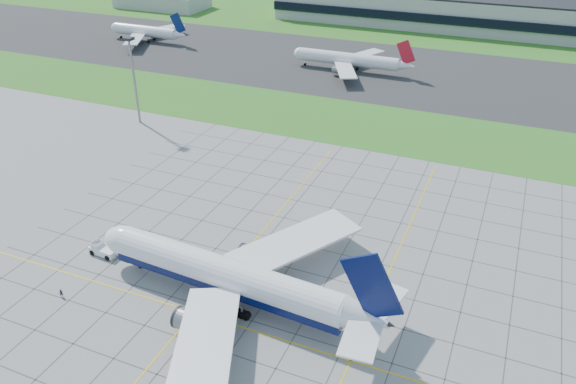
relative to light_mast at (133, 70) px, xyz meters
name	(u,v)px	position (x,y,z in m)	size (l,w,h in m)	color
ground	(252,321)	(70.00, -65.00, -16.18)	(1400.00, 1400.00, 0.00)	gray
grass_median	(386,128)	(70.00, 25.00, -16.16)	(700.00, 35.00, 0.04)	#3E7120
asphalt_taxiway	(423,75)	(70.00, 80.00, -16.15)	(700.00, 75.00, 0.04)	#383838
grass_far	(464,16)	(70.00, 190.00, -16.16)	(700.00, 145.00, 0.04)	#3E7120
apron_markings	(281,283)	(70.43, -53.91, -16.17)	(120.00, 130.00, 0.03)	#474744
terminal	(548,17)	(110.00, 164.87, -8.29)	(260.00, 43.00, 15.80)	#B7B7B2
service_block	(162,0)	(-90.00, 145.00, -12.18)	(50.00, 25.00, 8.00)	#B7B7B2
light_mast	(133,70)	(0.00, 0.00, 0.00)	(2.50, 2.50, 25.60)	gray
airliner	(228,276)	(63.90, -61.43, -11.20)	(57.93, 58.56, 18.23)	white
pushback_tug	(103,249)	(34.41, -59.23, -15.12)	(8.64, 3.33, 2.39)	white
crew_near	(61,293)	(36.13, -72.64, -15.39)	(0.58, 0.38, 1.59)	black
distant_jet_0	(146,31)	(-54.25, 80.16, -11.70)	(37.13, 42.66, 14.08)	white
distant_jet_1	(349,59)	(42.65, 73.75, -11.69)	(45.02, 42.66, 14.08)	white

